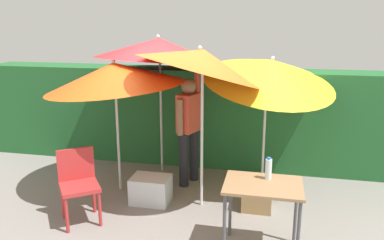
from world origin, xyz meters
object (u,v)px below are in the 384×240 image
Objects in this scene: umbrella_rainbow at (201,61)px; chair_plastic at (78,181)px; crate_cardboard at (257,196)px; person_vendor at (189,124)px; bottle_water at (268,169)px; umbrella_navy at (159,49)px; umbrella_yellow at (270,71)px; folding_table at (263,193)px; umbrella_orange at (115,75)px; cooler_box at (151,190)px.

chair_plastic is (-1.37, -0.74, -1.41)m from umbrella_rainbow.
crate_cardboard is at bearing 19.22° from chair_plastic.
person_vendor is 1.90m from bottle_water.
umbrella_rainbow is 1.37m from umbrella_navy.
person_vendor is 2.11× the size of chair_plastic.
umbrella_navy is at bearing 169.27° from umbrella_yellow.
chair_plastic is (-0.51, -1.80, -1.47)m from umbrella_navy.
folding_table is (0.02, -1.71, -1.04)m from umbrella_yellow.
umbrella_rainbow is at bearing -138.06° from umbrella_yellow.
folding_table is at bearing -106.91° from bottle_water.
person_vendor is 1.80m from chair_plastic.
umbrella_navy is 2.95m from folding_table.
person_vendor is 1.45m from crate_cardboard.
umbrella_yellow is 2.92m from chair_plastic.
crate_cardboard is (1.62, -1.06, -1.80)m from umbrella_navy.
umbrella_orange is 2.60m from folding_table.
umbrella_yellow is 2.31m from cooler_box.
bottle_water is at bearing -26.00° from umbrella_orange.
crate_cardboard is at bearing 98.97° from bottle_water.
umbrella_navy is 4.44× the size of cooler_box.
cooler_box is 2.14× the size of bottle_water.
cooler_box is 1.35× the size of crate_cardboard.
cooler_box is at bearing 154.81° from bottle_water.
umbrella_orange is at bearing 154.00° from bottle_water.
umbrella_navy is (-0.87, 1.06, 0.05)m from umbrella_rainbow.
umbrella_yellow is at bearing 90.53° from folding_table.
person_vendor is at bearing 115.11° from umbrella_rainbow.
chair_plastic is 2.34× the size of crate_cardboard.
umbrella_rainbow is 1.22m from person_vendor.
umbrella_orange reaches higher than folding_table.
umbrella_rainbow reaches higher than folding_table.
chair_plastic is at bearing -127.72° from person_vendor.
chair_plastic is 1.73× the size of cooler_box.
umbrella_rainbow reaches higher than umbrella_orange.
umbrella_rainbow is 1.90m from crate_cardboard.
umbrella_yellow is 2.77× the size of folding_table.
person_vendor is (-0.30, 0.65, -0.99)m from umbrella_rainbow.
chair_plastic is (-0.13, -0.95, -1.18)m from umbrella_orange.
umbrella_navy reaches higher than bottle_water.
umbrella_orange is 2.50m from bottle_water.
cooler_box is at bearing -171.62° from umbrella_rainbow.
umbrella_navy is at bearing 130.00° from folding_table.
cooler_box is at bearing -175.84° from crate_cardboard.
bottle_water is (0.13, -0.83, 0.72)m from crate_cardboard.
bottle_water is at bearing -43.14° from umbrella_rainbow.
umbrella_navy reaches higher than umbrella_yellow.
person_vendor is 2.00m from folding_table.
umbrella_orange is at bearing 150.51° from folding_table.
crate_cardboard is (2.00, -0.20, -1.51)m from umbrella_orange.
umbrella_rainbow is 1.07× the size of umbrella_yellow.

